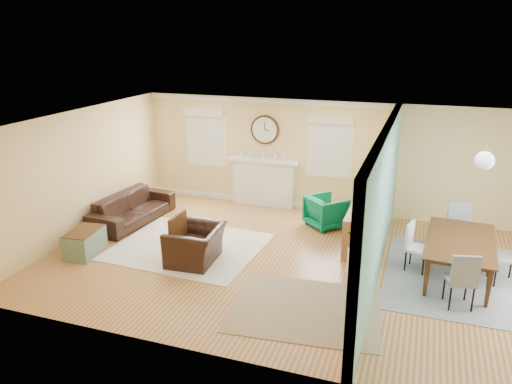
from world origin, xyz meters
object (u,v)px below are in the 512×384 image
green_chair (326,212)px  dining_table (461,259)px  sofa (132,208)px  credenza (363,227)px  eames_chair (196,245)px

green_chair → dining_table: (2.66, -1.58, 0.00)m
sofa → credenza: size_ratio=1.33×
credenza → dining_table: credenza is taller
credenza → eames_chair: bearing=-148.5°
sofa → credenza: credenza is taller
sofa → credenza: bearing=-81.4°
green_chair → eames_chair: bearing=95.5°
green_chair → credenza: (0.88, -0.78, 0.05)m
green_chair → credenza: credenza is taller
sofa → green_chair: size_ratio=2.88×
credenza → dining_table: 1.95m
sofa → eames_chair: size_ratio=2.10×
sofa → eames_chair: bearing=-117.1°
sofa → eames_chair: eames_chair is taller
sofa → dining_table: size_ratio=1.10×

